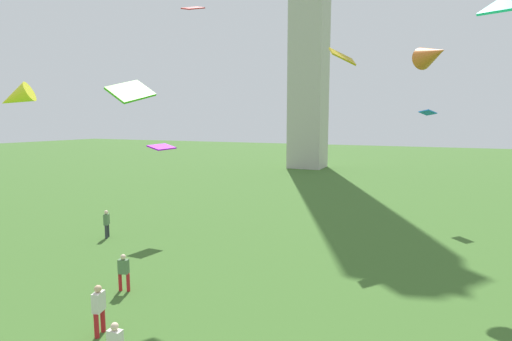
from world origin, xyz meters
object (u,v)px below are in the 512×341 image
object	(u,v)px
person_2	(124,270)
person_0	(99,307)
kite_flying_4	(428,113)
kite_flying_6	(162,147)
person_1	(107,222)
kite_flying_7	(433,54)
kite_flying_0	(342,57)
kite_flying_3	(193,8)
kite_flying_8	(131,91)
kite_flying_9	(510,3)
kite_flying_1	(16,97)

from	to	relation	value
person_2	person_0	bearing A→B (deg)	-77.84
kite_flying_4	kite_flying_6	xyz separation A→B (m)	(-15.17, -11.56, -2.26)
person_1	kite_flying_7	size ratio (longest dim) A/B	0.84
person_2	kite_flying_0	size ratio (longest dim) A/B	0.81
person_1	kite_flying_3	size ratio (longest dim) A/B	1.43
kite_flying_3	kite_flying_4	bearing A→B (deg)	-20.13
kite_flying_6	kite_flying_8	size ratio (longest dim) A/B	0.99
kite_flying_0	kite_flying_8	xyz separation A→B (m)	(-6.09, -12.46, -2.85)
person_0	person_1	distance (m)	11.71
person_0	kite_flying_4	xyz separation A→B (m)	(9.32, 22.49, 6.80)
person_1	kite_flying_9	distance (m)	22.46
person_0	kite_flying_4	bearing A→B (deg)	-37.71
kite_flying_3	kite_flying_4	distance (m)	18.30
kite_flying_6	person_0	bearing A→B (deg)	36.55
kite_flying_1	kite_flying_8	distance (m)	6.68
person_1	kite_flying_1	bearing A→B (deg)	-31.92
kite_flying_6	kite_flying_0	bearing A→B (deg)	126.51
kite_flying_3	kite_flying_8	distance (m)	7.32
kite_flying_3	kite_flying_6	world-z (taller)	kite_flying_3
person_1	kite_flying_6	distance (m)	5.73
kite_flying_1	kite_flying_7	xyz separation A→B (m)	(18.05, 9.02, 2.11)
kite_flying_3	kite_flying_9	bearing A→B (deg)	-82.07
person_2	kite_flying_9	bearing A→B (deg)	-5.30
person_2	kite_flying_8	bearing A→B (deg)	77.05
person_2	kite_flying_7	distance (m)	17.51
kite_flying_0	kite_flying_8	distance (m)	14.16
kite_flying_3	kite_flying_4	xyz separation A→B (m)	(11.60, 13.09, -5.39)
kite_flying_0	kite_flying_6	bearing A→B (deg)	169.94
kite_flying_1	kite_flying_7	distance (m)	20.28
person_1	kite_flying_4	size ratio (longest dim) A/B	1.29
person_0	person_2	size ratio (longest dim) A/B	1.08
person_0	kite_flying_1	world-z (taller)	kite_flying_1
kite_flying_0	kite_flying_7	world-z (taller)	kite_flying_0
kite_flying_4	kite_flying_3	bearing A→B (deg)	99.30
kite_flying_9	kite_flying_8	bearing A→B (deg)	57.36
kite_flying_0	kite_flying_3	distance (m)	9.76
kite_flying_1	kite_flying_7	bearing A→B (deg)	83.12
kite_flying_7	kite_flying_9	bearing A→B (deg)	-109.98
person_1	kite_flying_3	distance (m)	13.61
kite_flying_0	kite_flying_1	distance (m)	18.43
person_1	kite_flying_9	xyz separation A→B (m)	(20.04, -2.34, 9.86)
person_2	kite_flying_3	size ratio (longest dim) A/B	1.33
kite_flying_7	kite_flying_9	xyz separation A→B (m)	(2.25, -6.37, 0.45)
kite_flying_0	kite_flying_3	bearing A→B (deg)	-171.57
kite_flying_4	kite_flying_7	bearing A→B (deg)	142.37
person_1	person_2	world-z (taller)	person_1
kite_flying_8	person_2	bearing A→B (deg)	13.53
kite_flying_1	person_2	bearing A→B (deg)	52.98
person_2	kite_flying_6	xyz separation A→B (m)	(-4.13, 7.98, 4.62)
kite_flying_4	person_1	bearing A→B (deg)	89.73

